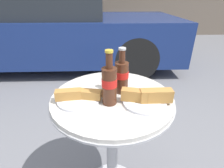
{
  "coord_description": "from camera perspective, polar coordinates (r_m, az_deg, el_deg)",
  "views": [
    {
      "loc": [
        -0.03,
        -0.75,
        1.21
      ],
      "look_at": [
        0.0,
        0.03,
        0.81
      ],
      "focal_mm": 28.0,
      "sensor_mm": 36.0,
      "label": 1
    }
  ],
  "objects": [
    {
      "name": "bistro_table",
      "position": [
        1.0,
        0.07,
        -13.81
      ],
      "size": [
        0.62,
        0.62,
        0.76
      ],
      "color": "#B7B7BC",
      "rests_on": "ground_plane"
    },
    {
      "name": "parked_car",
      "position": [
        3.53,
        -17.33,
        16.63
      ],
      "size": [
        4.22,
        1.84,
        1.34
      ],
      "color": "navy",
      "rests_on": "ground_plane"
    },
    {
      "name": "cola_bottle_right",
      "position": [
        0.77,
        -0.87,
        0.05
      ],
      "size": [
        0.07,
        0.07,
        0.25
      ],
      "color": "#4C2819",
      "rests_on": "bistro_table"
    },
    {
      "name": "cola_bottle_left",
      "position": [
        0.87,
        3.14,
        2.79
      ],
      "size": [
        0.07,
        0.07,
        0.23
      ],
      "color": "#4C2819",
      "rests_on": "bistro_table"
    },
    {
      "name": "lunch_plate_far",
      "position": [
        0.82,
        11.0,
        -4.59
      ],
      "size": [
        0.23,
        0.2,
        0.07
      ],
      "color": "white",
      "rests_on": "bistro_table"
    },
    {
      "name": "lunch_plate_near",
      "position": [
        0.85,
        -10.86,
        -4.15
      ],
      "size": [
        0.22,
        0.21,
        0.06
      ],
      "color": "white",
      "rests_on": "bistro_table"
    }
  ]
}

